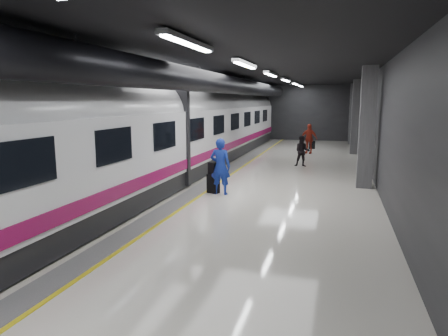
% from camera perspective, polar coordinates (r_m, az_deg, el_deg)
% --- Properties ---
extents(ground, '(40.00, 40.00, 0.00)m').
position_cam_1_polar(ground, '(14.53, 1.49, -3.31)').
color(ground, beige).
rests_on(ground, ground).
extents(platform_hall, '(10.02, 40.02, 4.51)m').
position_cam_1_polar(platform_hall, '(15.16, 1.40, 10.70)').
color(platform_hall, black).
rests_on(platform_hall, ground).
extents(train, '(3.05, 38.00, 4.05)m').
position_cam_1_polar(train, '(15.34, -10.35, 5.05)').
color(train, black).
rests_on(train, ground).
extents(traveler_main, '(0.72, 0.48, 1.97)m').
position_cam_1_polar(traveler_main, '(13.87, -0.53, 0.23)').
color(traveler_main, '#1730AD').
rests_on(traveler_main, ground).
extents(suitcase_main, '(0.48, 0.39, 0.67)m').
position_cam_1_polar(suitcase_main, '(14.18, -1.55, -2.25)').
color(suitcase_main, black).
rests_on(suitcase_main, ground).
extents(shoulder_bag, '(0.36, 0.32, 0.43)m').
position_cam_1_polar(shoulder_bag, '(14.08, -1.65, -0.06)').
color(shoulder_bag, black).
rests_on(shoulder_bag, suitcase_main).
extents(traveler_far_a, '(0.79, 0.64, 1.54)m').
position_cam_1_polar(traveler_far_a, '(20.17, 11.13, 2.37)').
color(traveler_far_a, black).
rests_on(traveler_far_a, ground).
extents(traveler_far_b, '(1.14, 0.68, 1.83)m').
position_cam_1_polar(traveler_far_b, '(25.34, 12.02, 4.12)').
color(traveler_far_b, maroon).
rests_on(traveler_far_b, ground).
extents(suitcase_far, '(0.43, 0.36, 0.53)m').
position_cam_1_polar(suitcase_far, '(27.93, 12.45, 3.26)').
color(suitcase_far, black).
rests_on(suitcase_far, ground).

